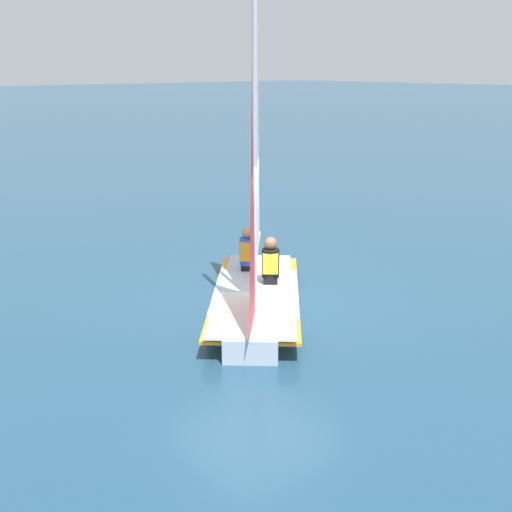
{
  "coord_description": "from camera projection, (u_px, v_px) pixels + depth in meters",
  "views": [
    {
      "loc": [
        -6.61,
        -7.61,
        3.95
      ],
      "look_at": [
        0.0,
        0.0,
        0.96
      ],
      "focal_mm": 45.0,
      "sensor_mm": 36.0,
      "label": 1
    }
  ],
  "objects": [
    {
      "name": "sailor_crew",
      "position": [
        248.0,
        255.0,
        11.73
      ],
      "size": [
        0.42,
        0.43,
        1.16
      ],
      "rotation": [
        0.0,
        0.0,
        3.96
      ],
      "color": "black",
      "rests_on": "ground_plane"
    },
    {
      "name": "ground_plane",
      "position": [
        256.0,
        310.0,
        10.79
      ],
      "size": [
        260.0,
        260.0,
        0.0
      ],
      "primitive_type": "plane",
      "color": "navy"
    },
    {
      "name": "sailor_helm",
      "position": [
        271.0,
        268.0,
        11.01
      ],
      "size": [
        0.42,
        0.43,
        1.16
      ],
      "rotation": [
        0.0,
        0.0,
        3.96
      ],
      "color": "black",
      "rests_on": "ground_plane"
    },
    {
      "name": "sailboat_main",
      "position": [
        256.0,
        264.0,
        10.54
      ],
      "size": [
        3.8,
        3.91,
        5.52
      ],
      "rotation": [
        0.0,
        0.0,
        3.96
      ],
      "color": "#B2BCCC",
      "rests_on": "ground_plane"
    }
  ]
}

